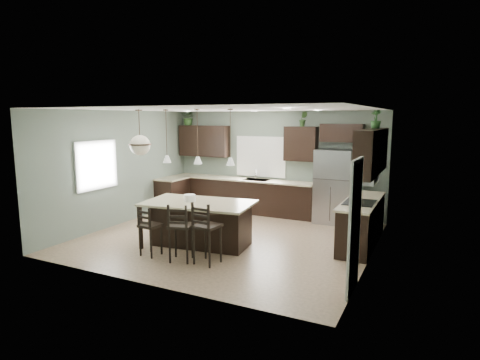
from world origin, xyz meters
name	(u,v)px	position (x,y,z in m)	size (l,w,h in m)	color
ground	(228,238)	(0.00, 0.00, 0.00)	(6.00, 6.00, 0.00)	#9E8466
pantry_door	(355,226)	(2.98, -1.55, 1.02)	(0.04, 0.82, 2.04)	white
window_back	(261,157)	(-0.40, 2.73, 1.55)	(1.35, 0.02, 1.00)	white
window_left	(96,165)	(-2.98, -0.80, 1.55)	(0.02, 1.10, 1.00)	white
left_return_cabs	(172,195)	(-2.70, 1.70, 0.45)	(0.60, 0.90, 0.90)	black
left_return_countertop	(172,178)	(-2.68, 1.70, 0.92)	(0.66, 0.96, 0.04)	beige
back_lower_cabs	(242,196)	(-0.85, 2.45, 0.45)	(4.20, 0.60, 0.90)	black
back_countertop	(242,179)	(-0.85, 2.43, 0.92)	(4.20, 0.66, 0.04)	beige
sink_inset	(256,180)	(-0.40, 2.43, 0.94)	(0.70, 0.45, 0.01)	gray
faucet	(256,175)	(-0.40, 2.40, 1.08)	(0.02, 0.02, 0.28)	silver
back_upper_left	(204,141)	(-2.15, 2.58, 1.95)	(1.55, 0.34, 0.90)	black
back_upper_right	(301,144)	(0.80, 2.58, 1.95)	(0.85, 0.34, 0.90)	black
fridge_header	(342,133)	(1.85, 2.58, 2.25)	(1.05, 0.34, 0.45)	black
right_lower_cabs	(362,223)	(2.70, 0.87, 0.45)	(0.60, 2.35, 0.90)	black
right_countertop	(362,201)	(2.68, 0.87, 0.92)	(0.66, 2.35, 0.04)	beige
cooktop	(360,202)	(2.68, 0.60, 0.94)	(0.58, 0.75, 0.02)	black
wall_oven_front	(344,225)	(2.40, 0.60, 0.45)	(0.01, 0.72, 0.60)	gray
right_upper_cabs	(372,152)	(2.83, 0.87, 1.95)	(0.34, 2.35, 0.90)	black
microwave	(366,173)	(2.78, 0.60, 1.55)	(0.40, 0.75, 0.40)	gray
refrigerator	(334,186)	(1.76, 2.38, 0.93)	(0.90, 0.74, 1.85)	#9B9AA3
kitchen_island	(199,224)	(-0.29, -0.71, 0.46)	(2.21, 1.25, 0.92)	black
serving_dish	(190,198)	(-0.49, -0.74, 0.99)	(0.24, 0.24, 0.14)	white
bar_stool_left	(150,231)	(-0.81, -1.63, 0.49)	(0.36, 0.36, 0.97)	black
bar_stool_center	(181,232)	(-0.12, -1.62, 0.55)	(0.41, 0.41, 1.10)	black
bar_stool_right	(207,233)	(0.39, -1.52, 0.58)	(0.43, 0.43, 1.15)	black
pendant_left	(166,136)	(-0.99, -0.80, 2.25)	(0.17, 0.17, 1.10)	white
pendant_center	(197,137)	(-0.29, -0.71, 2.25)	(0.17, 0.17, 1.10)	white
pendant_right	(230,137)	(0.40, -0.63, 2.25)	(0.17, 0.17, 1.10)	white
chandelier	(140,133)	(-1.62, -0.87, 2.32)	(0.47, 0.47, 0.97)	beige
plant_back_left	(189,117)	(-2.65, 2.55, 2.64)	(0.43, 0.37, 0.48)	#2A4D22
plant_back_right	(303,119)	(0.85, 2.55, 2.59)	(0.21, 0.17, 0.39)	#2C4C21
plant_right_wall	(376,119)	(2.80, 1.43, 2.60)	(0.22, 0.22, 0.40)	#295927
room_shell	(228,162)	(0.00, 0.00, 1.70)	(6.00, 6.00, 6.00)	slate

